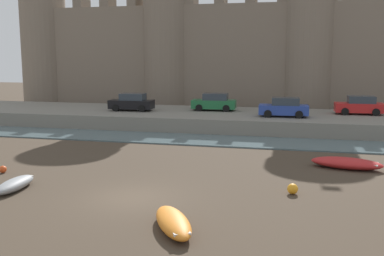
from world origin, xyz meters
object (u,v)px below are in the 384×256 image
Objects in this scene: rowboat_foreground_centre at (15,184)px; car_quay_centre_west at (360,106)px; rowboat_near_channel_right at (173,222)px; car_quay_west at (214,102)px; car_quay_east at (132,102)px; mooring_buoy_mid_mud at (293,189)px; car_quay_centre_east at (284,108)px; mooring_buoy_near_shore at (3,169)px; rowboat_midflat_centre at (347,163)px.

car_quay_centre_west reaches higher than rowboat_foreground_centre.
rowboat_near_channel_right is 0.84× the size of car_quay_west.
rowboat_near_channel_right is at bearing -19.41° from rowboat_foreground_centre.
rowboat_foreground_centre is at bearing -84.05° from car_quay_east.
rowboat_near_channel_right is at bearing -65.82° from car_quay_east.
rowboat_near_channel_right reaches higher than mooring_buoy_mid_mud.
rowboat_near_channel_right is 6.96× the size of mooring_buoy_mid_mud.
car_quay_centre_east is 7.14m from car_quay_centre_west.
car_quay_east is (-15.14, 18.87, 1.81)m from mooring_buoy_mid_mud.
rowboat_foreground_centre reaches higher than mooring_buoy_mid_mud.
car_quay_centre_east is 1.00× the size of car_quay_centre_west.
mooring_buoy_near_shore is 22.83m from car_quay_centre_east.
rowboat_foreground_centre is at bearing -152.86° from rowboat_midflat_centre.
rowboat_foreground_centre is 0.72× the size of car_quay_east.
car_quay_west is at bearing 124.85° from rowboat_midflat_centre.
car_quay_west is 1.00× the size of car_quay_centre_west.
rowboat_midflat_centre is 1.00× the size of car_quay_centre_west.
mooring_buoy_near_shore is (-18.45, -5.42, -0.13)m from rowboat_midflat_centre.
mooring_buoy_mid_mud is (-2.91, -5.67, -0.08)m from rowboat_midflat_centre.
mooring_buoy_mid_mud is at bearing -69.87° from car_quay_west.
car_quay_centre_east reaches higher than rowboat_midflat_centre.
rowboat_near_channel_right is 9.26m from rowboat_foreground_centre.
car_quay_east is 1.00× the size of car_quay_west.
car_quay_centre_east reaches higher than mooring_buoy_mid_mud.
car_quay_east reaches higher than mooring_buoy_near_shore.
rowboat_near_channel_right is 8.73× the size of mooring_buoy_near_shore.
rowboat_foreground_centre is at bearing -169.29° from mooring_buoy_mid_mud.
rowboat_midflat_centre is at bearing -71.86° from car_quay_centre_east.
car_quay_centre_east reaches higher than mooring_buoy_near_shore.
car_quay_east is at bearing -165.74° from car_quay_west.
rowboat_foreground_centre is (-8.73, 3.08, -0.02)m from rowboat_near_channel_right.
car_quay_centre_east is at bearing 50.48° from mooring_buoy_near_shore.
car_quay_west is (7.93, 20.54, 1.86)m from mooring_buoy_near_shore.
car_quay_centre_west is at bearing 80.95° from rowboat_midflat_centre.
rowboat_near_channel_right is 0.84× the size of car_quay_centre_east.
rowboat_midflat_centre is (7.09, 11.19, 0.01)m from rowboat_near_channel_right.
rowboat_near_channel_right is 1.17× the size of rowboat_foreground_centre.
rowboat_midflat_centre is at bearing 27.14° from rowboat_foreground_centre.
mooring_buoy_near_shore is at bearing -91.25° from car_quay_east.
rowboat_foreground_centre is 29.73m from car_quay_centre_west.
rowboat_near_channel_right reaches higher than mooring_buoy_near_shore.
rowboat_near_channel_right is 0.84× the size of car_quay_centre_west.
car_quay_centre_west reaches higher than mooring_buoy_near_shore.
car_quay_east is at bearing 143.80° from rowboat_midflat_centre.
mooring_buoy_near_shore is at bearing -111.10° from car_quay_west.
car_quay_centre_east is (14.48, 17.55, 1.86)m from mooring_buoy_near_shore.
car_quay_centre_east is (14.07, -1.08, 0.00)m from car_quay_east.
rowboat_midflat_centre is 19.23m from mooring_buoy_near_shore.
rowboat_foreground_centre is 7.48× the size of mooring_buoy_near_shore.
car_quay_centre_west is (2.43, 15.29, 1.73)m from rowboat_midflat_centre.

